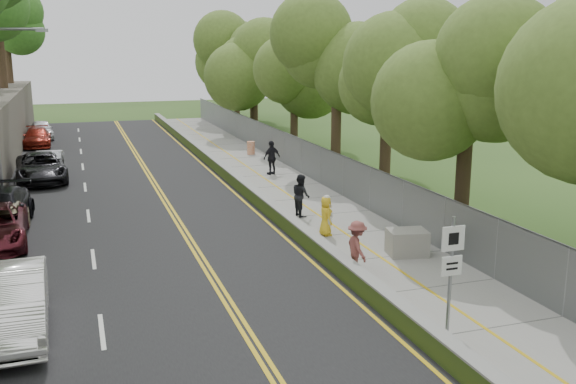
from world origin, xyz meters
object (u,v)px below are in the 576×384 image
object	(u,v)px
car_1	(10,303)
construction_barrel	(251,148)
concrete_block	(407,242)
painter_0	(326,216)
signpost	(451,263)
person_far	(272,158)
streetlight	(0,106)

from	to	relation	value
car_1	construction_barrel	bearing A→B (deg)	60.41
construction_barrel	concrete_block	distance (m)	22.12
construction_barrel	painter_0	size ratio (longest dim) A/B	0.56
construction_barrel	car_1	xyz separation A→B (m)	(-12.95, -24.50, 0.38)
construction_barrel	concrete_block	bearing A→B (deg)	-91.06
car_1	painter_0	xyz separation A→B (m)	(10.73, 5.46, -0.05)
concrete_block	painter_0	world-z (taller)	painter_0
concrete_block	signpost	bearing A→B (deg)	-109.67
signpost	car_1	size ratio (longest dim) A/B	0.62
car_1	painter_0	distance (m)	12.04
concrete_block	person_far	distance (m)	15.12
signpost	car_1	bearing A→B (deg)	160.74
concrete_block	painter_0	distance (m)	3.59
signpost	painter_0	distance (m)	9.17
concrete_block	car_1	size ratio (longest dim) A/B	0.27
construction_barrel	car_1	bearing A→B (deg)	-117.87
painter_0	signpost	bearing A→B (deg)	177.21
construction_barrel	streetlight	bearing A→B (deg)	-141.69
construction_barrel	person_far	world-z (taller)	person_far
streetlight	construction_barrel	size ratio (longest dim) A/B	9.30
streetlight	person_far	size ratio (longest dim) A/B	4.17
signpost	car_1	distance (m)	11.07
streetlight	signpost	xyz separation A→B (m)	(11.51, -17.02, -2.68)
streetlight	car_1	world-z (taller)	streetlight
painter_0	car_1	bearing A→B (deg)	116.28
signpost	construction_barrel	distance (m)	28.29
concrete_block	streetlight	bearing A→B (deg)	141.16
construction_barrel	car_1	distance (m)	27.72
construction_barrel	concrete_block	size ratio (longest dim) A/B	0.65
streetlight	painter_0	world-z (taller)	streetlight
streetlight	concrete_block	bearing A→B (deg)	-38.84
concrete_block	person_far	world-z (taller)	person_far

